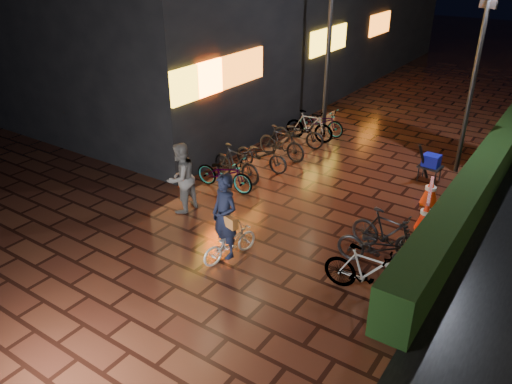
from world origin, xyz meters
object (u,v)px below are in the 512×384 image
Objects in this scene: cyclist at (227,229)px; traffic_barrier at (428,202)px; cart_assembly at (430,162)px; bystander_person at (181,178)px.

traffic_barrier is (2.81, 4.11, -0.36)m from cyclist.
traffic_barrier is at bearing -73.66° from cart_assembly.
bystander_person is at bearing 154.06° from cyclist.
bystander_person is 5.86m from traffic_barrier.
traffic_barrier is at bearing 122.29° from bystander_person.
cyclist is 6.45m from cart_assembly.
bystander_person is at bearing -148.39° from traffic_barrier.
cart_assembly is at bearing 69.62° from cyclist.
cyclist reaches higher than cart_assembly.
bystander_person is 2.40m from cyclist.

